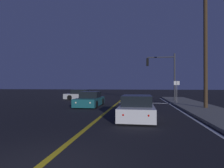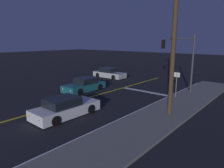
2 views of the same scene
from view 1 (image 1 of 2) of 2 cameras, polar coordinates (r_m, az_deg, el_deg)
name	(u,v)px [view 1 (image 1 of 2)]	position (r m, az deg, el deg)	size (l,w,h in m)	color
sidewalk_right	(216,114)	(13.94, 29.05, -7.93)	(3.20, 32.69, 0.15)	slate
lane_line_center	(106,113)	(13.27, -1.92, -8.66)	(0.20, 30.87, 0.01)	gold
lane_line_edge_right	(186,114)	(13.41, 21.56, -8.55)	(0.16, 30.87, 0.01)	white
stop_bar	(144,103)	(20.60, 9.65, -5.70)	(5.62, 0.50, 0.01)	white
car_following_oncoming_silver	(82,95)	(25.38, -9.18, -3.39)	(4.66, 1.92, 1.34)	#B2B5BA
car_lead_oncoming_teal	(90,100)	(17.39, -6.68, -4.78)	(2.01, 4.47, 1.34)	#195960
car_distant_tail_white	(137,108)	(11.13, 7.55, -7.26)	(2.04, 4.73, 1.34)	silver
traffic_signal_near_right	(164,70)	(23.06, 15.56, 4.14)	(3.36, 0.28, 5.64)	#38383D
utility_pole_right	(205,35)	(17.07, 26.49, 13.16)	(1.43, 0.30, 11.46)	#42301E
street_sign_corner	(177,88)	(20.36, 19.03, -1.22)	(0.56, 0.09, 2.39)	slate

